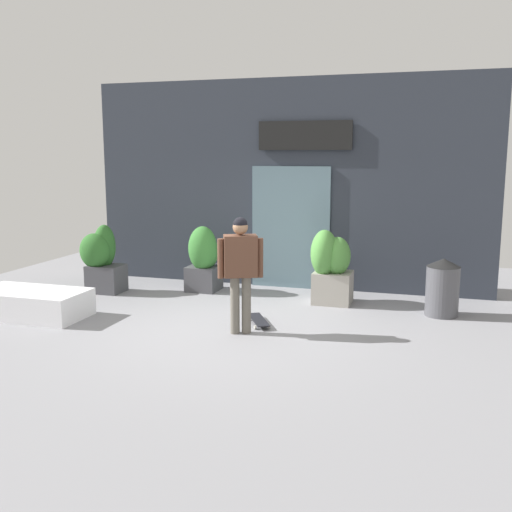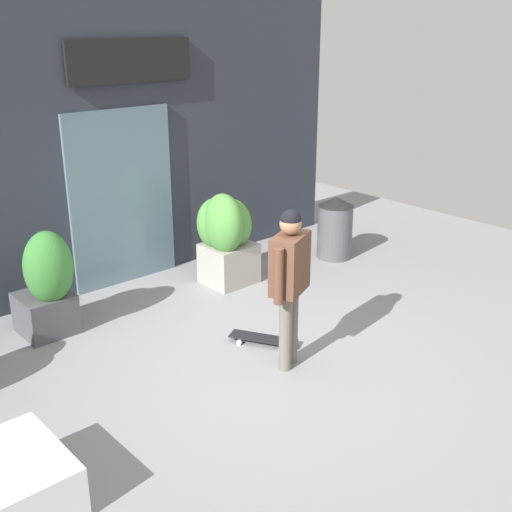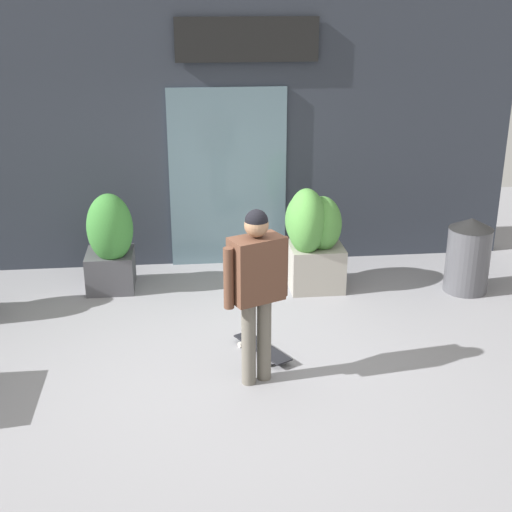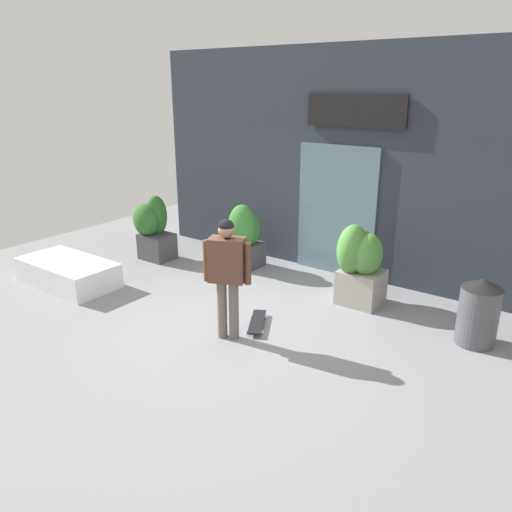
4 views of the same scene
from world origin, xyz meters
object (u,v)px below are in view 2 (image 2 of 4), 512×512
skateboarder (290,273)px  trash_bin (335,227)px  planter_box_left (225,234)px  planter_box_right (47,283)px  skateboard (263,339)px

skateboarder → trash_bin: 3.28m
planter_box_left → trash_bin: planter_box_left is taller
planter_box_right → skateboard: bearing=-48.4°
planter_box_left → planter_box_right: bearing=175.3°
skateboarder → planter_box_right: skateboarder is taller
planter_box_left → planter_box_right: planter_box_left is taller
skateboarder → planter_box_left: bearing=-46.8°
planter_box_left → skateboarder: bearing=-113.2°
planter_box_left → planter_box_right: 2.36m
planter_box_right → planter_box_left: bearing=-4.7°
planter_box_left → planter_box_right: (-2.35, 0.19, -0.08)m
planter_box_left → trash_bin: size_ratio=1.38×
skateboarder → planter_box_left: 2.28m
planter_box_right → trash_bin: 4.19m
skateboard → planter_box_left: (0.78, 1.58, 0.62)m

